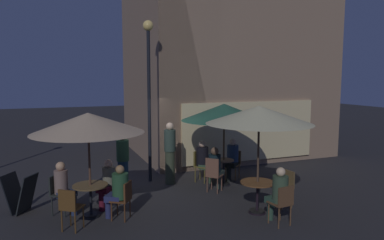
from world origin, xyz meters
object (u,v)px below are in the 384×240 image
cafe_chair_1 (70,205)px  patron_seated_2 (107,181)px  cafe_chair_0 (58,190)px  cafe_chair_3 (111,184)px  cafe_chair_4 (234,162)px  cafe_chair_7 (283,201)px  cafe_table_2 (257,189)px  patron_seated_5 (215,166)px  cafe_chair_5 (200,163)px  cafe_table_0 (91,193)px  patio_umbrella_0 (88,123)px  patron_seated_0 (64,185)px  patron_seated_1 (118,189)px  cafe_chair_6 (213,172)px  patron_seated_6 (278,192)px  patron_standing_7 (170,153)px  patron_seated_3 (232,157)px  cafe_chair_8 (285,184)px  cafe_chair_2 (124,197)px  patio_umbrella_2 (259,115)px  cafe_table_1 (224,168)px  street_lamp_near_corner (149,75)px  patio_umbrella_1 (224,112)px  patron_seated_4 (204,159)px  patron_standing_8 (123,162)px

cafe_chair_1 → patron_seated_2: size_ratio=0.77×
cafe_chair_0 → cafe_chair_3: cafe_chair_3 is taller
cafe_chair_4 → cafe_chair_7: cafe_chair_7 is taller
cafe_table_2 → patron_seated_5: 1.85m
cafe_chair_5 → cafe_chair_4: bearing=45.7°
cafe_table_0 → cafe_chair_4: size_ratio=0.90×
patio_umbrella_0 → cafe_chair_7: patio_umbrella_0 is taller
cafe_table_0 → cafe_chair_1: (-0.47, -0.66, -0.01)m
patron_seated_0 → patron_seated_1: size_ratio=1.00×
cafe_chair_6 → patron_seated_6: patron_seated_6 is taller
cafe_table_0 → patron_standing_7: bearing=35.8°
patio_umbrella_0 → cafe_chair_1: size_ratio=2.75×
cafe_chair_3 → patio_umbrella_0: bearing=-0.0°
cafe_chair_4 → patron_seated_3: size_ratio=0.69×
cafe_chair_8 → patron_seated_3: patron_seated_3 is taller
cafe_chair_2 → cafe_chair_4: size_ratio=0.99×
patio_umbrella_2 → cafe_chair_5: bearing=95.4°
cafe_chair_3 → cafe_chair_5: size_ratio=0.98×
cafe_chair_6 → cafe_table_2: bearing=-121.2°
cafe_table_1 → patron_seated_3: (0.50, 0.43, 0.22)m
cafe_chair_1 → cafe_chair_4: bearing=-30.0°
patio_umbrella_2 → patron_seated_6: patio_umbrella_2 is taller
street_lamp_near_corner → patio_umbrella_1: (1.91, -1.16, -1.06)m
cafe_chair_3 → patron_seated_4: patron_seated_4 is taller
cafe_table_0 → patron_seated_0: size_ratio=0.63×
cafe_chair_5 → cafe_chair_7: size_ratio=1.06×
patio_umbrella_1 → patron_seated_4: size_ratio=1.98×
patron_seated_0 → patron_standing_8: bearing=69.5°
cafe_chair_7 → patron_seated_0: 4.92m
cafe_chair_1 → patron_seated_4: patron_seated_4 is taller
cafe_table_0 → patron_seated_5: bearing=10.8°
patron_seated_2 → cafe_chair_5: bearing=157.8°
cafe_chair_1 → cafe_chair_2: 1.17m
cafe_chair_5 → patron_seated_6: size_ratio=0.74×
cafe_chair_8 → cafe_chair_4: bearing=-96.7°
cafe_chair_4 → patron_seated_2: patron_seated_2 is taller
street_lamp_near_corner → patron_standing_8: size_ratio=2.93×
cafe_chair_4 → cafe_chair_6: bearing=0.7°
patio_umbrella_1 → patron_seated_3: bearing=40.8°
patio_umbrella_1 → patron_seated_3: 1.58m
cafe_chair_1 → cafe_chair_6: 3.98m
cafe_chair_8 → cafe_table_0: bearing=-20.3°
cafe_table_1 → cafe_table_2: 2.26m
patio_umbrella_1 → patron_seated_1: 3.90m
cafe_chair_2 → cafe_chair_7: bearing=-173.6°
cafe_table_1 → patron_seated_1: 3.63m
cafe_chair_0 → cafe_chair_5: bearing=49.3°
patron_seated_1 → cafe_table_2: bearing=-161.1°
cafe_chair_7 → patio_umbrella_1: bearing=-9.2°
cafe_table_1 → patron_seated_6: 2.97m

